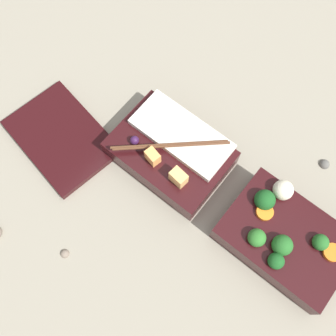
# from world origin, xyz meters

# --- Properties ---
(ground_plane) EXTENTS (3.00, 3.00, 0.00)m
(ground_plane) POSITION_xyz_m (0.00, 0.00, 0.00)
(ground_plane) COLOR gray
(bento_tray_vegetable) EXTENTS (0.21, 0.15, 0.08)m
(bento_tray_vegetable) POSITION_xyz_m (-0.11, -0.00, 0.03)
(bento_tray_vegetable) COLOR black
(bento_tray_vegetable) RESTS_ON ground_plane
(bento_tray_rice) EXTENTS (0.21, 0.15, 0.08)m
(bento_tray_rice) POSITION_xyz_m (0.14, -0.00, 0.03)
(bento_tray_rice) COLOR black
(bento_tray_rice) RESTS_ON ground_plane
(bento_lid) EXTENTS (0.23, 0.18, 0.01)m
(bento_lid) POSITION_xyz_m (0.34, 0.10, 0.01)
(bento_lid) COLOR black
(bento_lid) RESTS_ON ground_plane
(pebble_0) EXTENTS (0.02, 0.02, 0.02)m
(pebble_0) POSITION_xyz_m (0.17, 0.26, 0.00)
(pebble_0) COLOR #7A6B5B
(pebble_0) RESTS_ON ground_plane
(pebble_2) EXTENTS (0.02, 0.02, 0.02)m
(pebble_2) POSITION_xyz_m (-0.09, -0.18, 0.00)
(pebble_2) COLOR #595651
(pebble_2) RESTS_ON ground_plane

